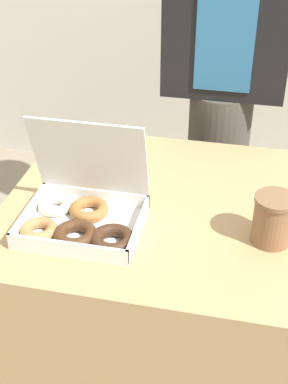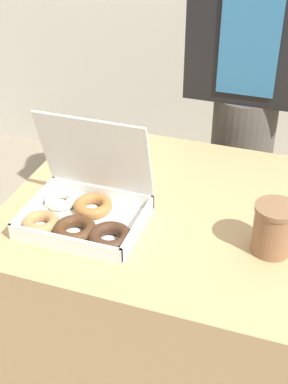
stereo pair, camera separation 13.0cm
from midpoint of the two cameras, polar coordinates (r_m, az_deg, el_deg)
The scene contains 5 objects.
ground_plane at distance 1.96m, azimuth 1.35°, elevation -18.93°, with size 14.00×14.00×0.00m, color gray.
table at distance 1.69m, azimuth 1.51°, elevation -11.52°, with size 0.99×0.79×0.71m.
donut_box at distance 1.38m, azimuth -9.38°, elevation -2.52°, with size 0.32×0.25×0.28m.
coffee_cup at distance 1.33m, azimuth 10.91°, elevation -2.98°, with size 0.10×0.10×0.13m.
person_customer at distance 1.95m, azimuth 6.63°, elevation 12.56°, with size 0.43×0.24×1.57m.
Camera 1 is at (0.15, -1.21, 1.54)m, focal length 50.00 mm.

